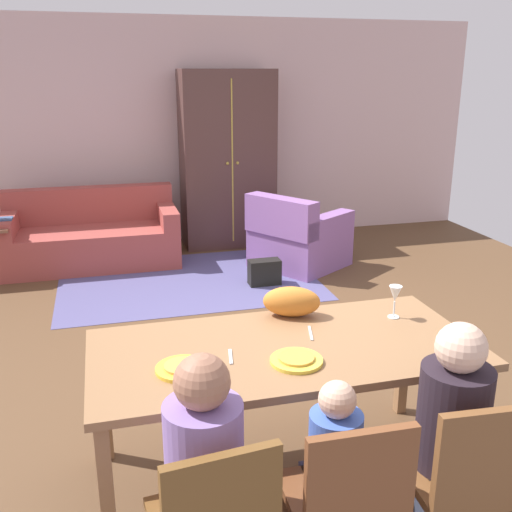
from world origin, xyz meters
The scene contains 23 objects.
ground_plane centered at (0.00, 0.42, -0.01)m, with size 7.47×6.04×0.02m, color brown.
back_wall centered at (0.00, 3.49, 1.35)m, with size 7.47×0.10×2.70m, color beige.
dining_table centered at (-0.29, -1.31, 0.69)m, with size 1.92×0.90×0.76m.
plate_near_man centered at (-0.81, -1.43, 0.77)m, with size 0.25×0.25×0.02m, color yellow.
pizza_near_man centered at (-0.81, -1.43, 0.78)m, with size 0.17×0.17×0.01m, color gold.
plate_near_child centered at (-0.29, -1.49, 0.77)m, with size 0.25×0.25×0.02m, color yellow.
pizza_near_child centered at (-0.29, -1.49, 0.78)m, with size 0.17×0.17×0.01m, color gold.
wine_glass centered at (0.41, -1.13, 0.89)m, with size 0.07×0.07×0.19m.
fork centered at (-0.57, -1.36, 0.76)m, with size 0.02×0.15×0.01m, color silver.
knife centered at (-0.11, -1.21, 0.76)m, with size 0.01×0.17×0.01m, color silver.
person_man centered at (-0.82, -1.95, 0.51)m, with size 0.30×0.41×1.11m.
dining_chair_child centered at (-0.29, -2.12, 0.49)m, with size 0.43×0.43×0.87m.
person_child centered at (-0.28, -1.95, 0.43)m, with size 0.22×0.29×0.92m.
dining_chair_woman centered at (0.24, -2.12, 0.49)m, with size 0.45×0.45×0.87m.
person_woman centered at (0.25, -1.95, 0.51)m, with size 0.30×0.41×1.11m.
cat centered at (-0.14, -0.96, 0.84)m, with size 0.32×0.16×0.17m, color orange.
area_rug centered at (-0.32, 1.84, 0.00)m, with size 2.60×1.80×0.01m, color #504C7B.
couch centered at (-1.26, 2.70, 0.30)m, with size 1.87×0.86×0.82m.
armchair centered at (0.92, 2.01, 0.32)m, with size 1.19×1.18×0.82m.
armoire centered at (0.38, 3.10, 1.05)m, with size 1.10×0.59×2.10m.
book_lower centered at (-2.14, 2.39, 0.59)m, with size 0.22×0.16×0.03m, color #A22634.
book_upper centered at (-2.13, 2.45, 0.62)m, with size 0.22×0.16×0.03m, color #3A527A.
handbag centered at (0.41, 1.54, 0.13)m, with size 0.32×0.16×0.26m, color black.
Camera 1 is at (-1.11, -3.83, 2.07)m, focal length 40.98 mm.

